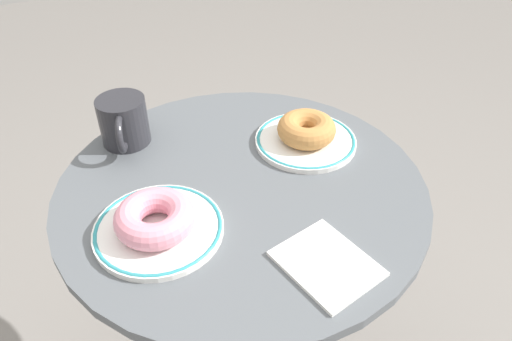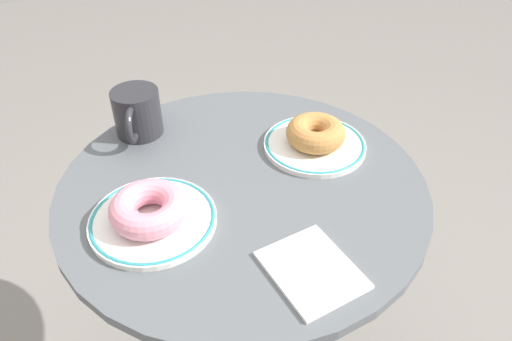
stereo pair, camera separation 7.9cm
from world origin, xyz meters
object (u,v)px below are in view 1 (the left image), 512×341
object	(u,v)px
cafe_table	(243,269)
coffee_mug	(123,122)
donut_pink_frosted	(155,218)
donut_old_fashioned	(307,129)
paper_napkin	(327,264)
plate_left	(159,229)
plate_right	(306,141)

from	to	relation	value
cafe_table	coffee_mug	world-z (taller)	coffee_mug
cafe_table	donut_pink_frosted	world-z (taller)	donut_pink_frosted
donut_old_fashioned	cafe_table	bearing A→B (deg)	-165.89
cafe_table	donut_pink_frosted	distance (m)	0.30
paper_napkin	plate_left	bearing A→B (deg)	134.13
plate_right	coffee_mug	xyz separation A→B (m)	(-0.29, 0.18, 0.04)
plate_right	donut_pink_frosted	bearing A→B (deg)	-166.91
plate_left	coffee_mug	distance (m)	0.26
paper_napkin	coffee_mug	xyz separation A→B (m)	(-0.14, 0.43, 0.04)
cafe_table	paper_napkin	xyz separation A→B (m)	(0.01, -0.22, 0.22)
plate_right	donut_pink_frosted	size ratio (longest dim) A/B	1.58
plate_left	donut_pink_frosted	distance (m)	0.03
plate_left	coffee_mug	size ratio (longest dim) A/B	1.57
plate_left	cafe_table	bearing A→B (deg)	11.75
cafe_table	plate_left	xyz separation A→B (m)	(-0.16, -0.03, 0.23)
plate_left	plate_right	bearing A→B (deg)	12.93
plate_left	coffee_mug	xyz separation A→B (m)	(0.04, 0.25, 0.04)
cafe_table	plate_left	world-z (taller)	plate_left
donut_old_fashioned	donut_pink_frosted	bearing A→B (deg)	-166.91
cafe_table	plate_left	bearing A→B (deg)	-168.25
cafe_table	paper_napkin	distance (m)	0.31
cafe_table	coffee_mug	size ratio (longest dim) A/B	5.98
plate_right	coffee_mug	bearing A→B (deg)	148.20
plate_left	paper_napkin	distance (m)	0.25
coffee_mug	paper_napkin	bearing A→B (deg)	-72.30
plate_right	donut_old_fashioned	distance (m)	0.03
donut_pink_frosted	coffee_mug	world-z (taller)	coffee_mug
plate_right	coffee_mug	distance (m)	0.34
coffee_mug	cafe_table	bearing A→B (deg)	-60.41
plate_right	paper_napkin	size ratio (longest dim) A/B	1.42
plate_right	donut_old_fashioned	world-z (taller)	donut_old_fashioned
plate_left	donut_pink_frosted	bearing A→B (deg)	-152.00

